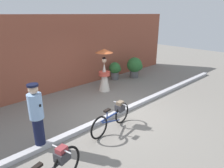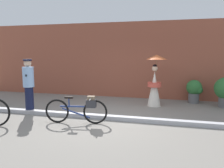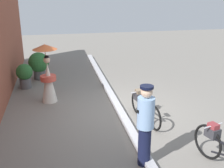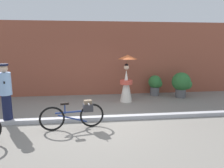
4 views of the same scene
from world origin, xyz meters
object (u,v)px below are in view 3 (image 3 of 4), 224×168
Objects in this scene: bicycle_near_officer at (224,148)px; person_with_parasol at (48,74)px; bicycle_far_side at (144,106)px; potted_plant_by_door at (25,74)px; person_officer at (145,124)px; potted_plant_small at (39,64)px.

person_with_parasol reaches higher than bicycle_near_officer.
bicycle_far_side is 1.89× the size of potted_plant_by_door.
person_officer reaches higher than potted_plant_small.
bicycle_near_officer is 0.99× the size of person_officer.
bicycle_near_officer is at bearing -143.30° from potted_plant_by_door.
potted_plant_small reaches higher than bicycle_far_side.
bicycle_near_officer is 5.49m from person_with_parasol.
person_with_parasol is 1.74m from potted_plant_by_door.
person_officer is at bearing 73.40° from bicycle_near_officer.
person_officer is at bearing -152.29° from potted_plant_by_door.
person_with_parasol is at bearing -171.13° from potted_plant_small.
person_with_parasol is at bearing 38.73° from bicycle_near_officer.
bicycle_near_officer is 7.15m from potted_plant_by_door.
potted_plant_small is (4.33, 2.93, 0.20)m from bicycle_far_side.
potted_plant_by_door is at bearing 155.39° from potted_plant_small.
potted_plant_by_door is at bearing 30.14° from person_with_parasol.
bicycle_far_side is at bearing -17.39° from person_officer.
bicycle_far_side is 4.75m from potted_plant_by_door.
bicycle_near_officer is at bearing -106.60° from person_officer.
potted_plant_by_door is (3.32, 3.39, 0.10)m from bicycle_far_side.
person_officer reaches higher than potted_plant_by_door.
person_with_parasol is (3.82, 1.93, -0.02)m from person_officer.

